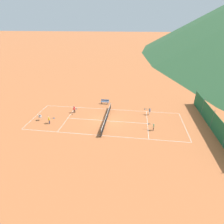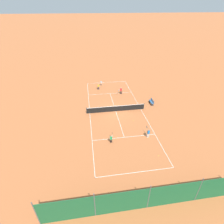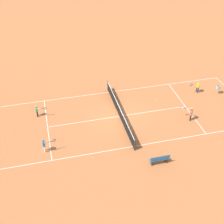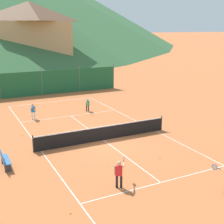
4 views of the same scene
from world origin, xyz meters
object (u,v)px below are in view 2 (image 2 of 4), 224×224
at_px(ball_hopper, 101,83).
at_px(courtside_bench, 152,102).
at_px(tennis_ball_far_corner, 116,137).
at_px(player_near_baseline, 121,90).
at_px(player_near_service, 148,132).
at_px(tennis_net, 116,108).
at_px(tennis_ball_service_box, 134,91).
at_px(player_far_baseline, 111,138).
at_px(player_far_service, 99,86).
at_px(tennis_ball_alley_left, 133,120).
at_px(tennis_ball_mid_court, 150,120).
at_px(tennis_ball_alley_right, 103,100).
at_px(tennis_ball_by_net_left, 159,156).

xyz_separation_m(ball_hopper, courtside_bench, (-7.61, 9.05, -0.20)).
bearing_deg(tennis_ball_far_corner, player_near_baseline, -103.66).
distance_m(player_near_service, tennis_ball_far_corner, 4.06).
height_order(tennis_net, tennis_ball_service_box, tennis_net).
bearing_deg(tennis_ball_service_box, tennis_ball_far_corner, 66.67).
xyz_separation_m(player_far_baseline, tennis_ball_service_box, (-6.49, -13.97, -0.63)).
relative_size(player_near_baseline, ball_hopper, 1.48).
bearing_deg(ball_hopper, tennis_net, 96.95).
xyz_separation_m(tennis_net, player_far_service, (1.99, -8.52, 0.21)).
bearing_deg(tennis_ball_alley_left, tennis_ball_far_corner, 47.36).
height_order(tennis_ball_alley_left, tennis_ball_mid_court, same).
height_order(player_near_baseline, tennis_ball_alley_left, player_near_baseline).
height_order(player_near_baseline, tennis_ball_alley_right, player_near_baseline).
bearing_deg(player_far_service, player_far_baseline, 90.73).
bearing_deg(tennis_ball_service_box, tennis_ball_by_net_left, 84.84).
height_order(tennis_net, ball_hopper, tennis_net).
distance_m(player_near_service, tennis_ball_by_net_left, 3.37).
xyz_separation_m(player_near_baseline, tennis_ball_service_box, (-2.73, -1.00, -0.73)).
distance_m(tennis_net, player_far_baseline, 7.30).
height_order(player_near_service, tennis_ball_far_corner, player_near_service).
bearing_deg(player_far_service, tennis_ball_by_net_left, 105.49).
bearing_deg(courtside_bench, tennis_ball_alley_right, -18.66).
distance_m(tennis_ball_alley_right, tennis_ball_far_corner, 10.36).
height_order(player_far_baseline, courtside_bench, player_far_baseline).
xyz_separation_m(player_far_baseline, tennis_ball_by_net_left, (-4.96, 3.01, -0.63)).
distance_m(tennis_ball_alley_right, tennis_ball_by_net_left, 14.90).
relative_size(player_far_baseline, tennis_ball_by_net_left, 17.12).
distance_m(player_far_service, tennis_ball_alley_left, 12.21).
relative_size(player_near_service, tennis_ball_mid_court, 19.05).
bearing_deg(player_near_baseline, player_near_service, 94.52).
xyz_separation_m(player_near_baseline, tennis_ball_by_net_left, (-1.19, 15.98, -0.73)).
height_order(player_far_service, courtside_bench, player_far_service).
bearing_deg(tennis_ball_service_box, player_near_baseline, 20.07).
bearing_deg(tennis_ball_service_box, tennis_ball_mid_court, 89.25).
relative_size(tennis_ball_far_corner, ball_hopper, 0.07).
relative_size(tennis_ball_alley_left, tennis_ball_by_net_left, 1.00).
bearing_deg(tennis_net, tennis_ball_alley_right, -68.43).
relative_size(player_far_service, tennis_ball_by_net_left, 18.39).
bearing_deg(player_near_service, player_near_baseline, -85.48).
relative_size(player_near_baseline, tennis_ball_by_net_left, 19.90).
relative_size(player_far_service, tennis_ball_alley_right, 18.39).
distance_m(player_far_service, tennis_ball_service_box, 6.92).
xyz_separation_m(player_far_service, tennis_ball_alley_right, (-0.39, 4.49, -0.68)).
distance_m(player_far_service, courtside_bench, 10.99).
distance_m(tennis_ball_by_net_left, tennis_ball_far_corner, 5.61).
bearing_deg(ball_hopper, player_near_baseline, 125.74).
distance_m(tennis_ball_alley_right, tennis_ball_mid_court, 9.60).
height_order(player_far_service, tennis_ball_mid_court, player_far_service).
relative_size(player_near_baseline, tennis_ball_alley_left, 19.90).
distance_m(tennis_net, tennis_ball_alley_left, 3.66).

